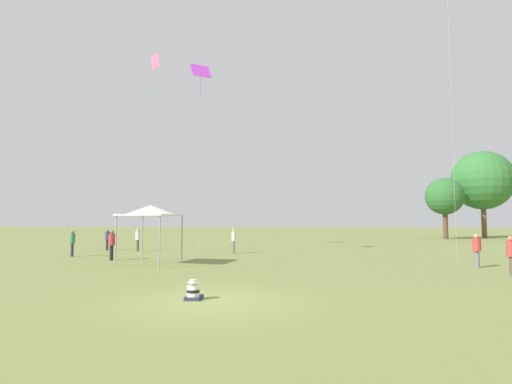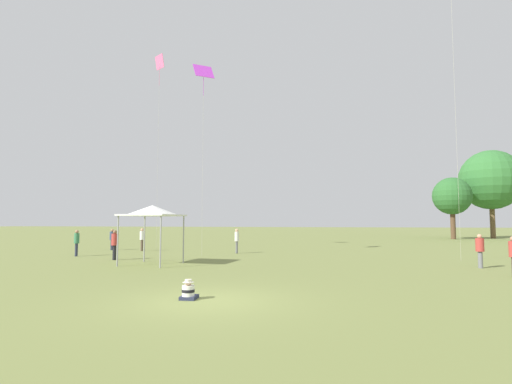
{
  "view_description": "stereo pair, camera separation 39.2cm",
  "coord_description": "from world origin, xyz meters",
  "px_view_note": "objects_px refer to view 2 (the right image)",
  "views": [
    {
      "loc": [
        3.38,
        -10.74,
        2.2
      ],
      "look_at": [
        -0.18,
        7.04,
        3.55
      ],
      "focal_mm": 28.0,
      "sensor_mm": 36.0,
      "label": 1
    },
    {
      "loc": [
        3.76,
        -10.66,
        2.2
      ],
      "look_at": [
        -0.18,
        7.04,
        3.55
      ],
      "focal_mm": 28.0,
      "sensor_mm": 36.0,
      "label": 2
    }
  ],
  "objects_px": {
    "canopy_tent": "(152,211)",
    "kite_1": "(204,75)",
    "person_standing_2": "(112,238)",
    "kite_0": "(159,68)",
    "person_standing_5": "(142,237)",
    "person_standing_6": "(480,248)",
    "distant_tree_0": "(452,196)",
    "person_standing_3": "(115,242)",
    "person_standing_0": "(77,240)",
    "distant_tree_1": "(491,180)",
    "person_standing_1": "(237,238)",
    "seated_toddler": "(188,291)"
  },
  "relations": [
    {
      "from": "person_standing_2",
      "to": "kite_0",
      "type": "height_order",
      "value": "kite_0"
    },
    {
      "from": "person_standing_1",
      "to": "person_standing_5",
      "type": "bearing_deg",
      "value": 150.21
    },
    {
      "from": "canopy_tent",
      "to": "distant_tree_0",
      "type": "height_order",
      "value": "distant_tree_0"
    },
    {
      "from": "person_standing_6",
      "to": "distant_tree_0",
      "type": "height_order",
      "value": "distant_tree_0"
    },
    {
      "from": "person_standing_6",
      "to": "distant_tree_1",
      "type": "distance_m",
      "value": 39.59
    },
    {
      "from": "kite_0",
      "to": "distant_tree_1",
      "type": "relative_size",
      "value": 1.36
    },
    {
      "from": "person_standing_1",
      "to": "kite_1",
      "type": "relative_size",
      "value": 0.13
    },
    {
      "from": "person_standing_6",
      "to": "distant_tree_1",
      "type": "xyz_separation_m",
      "value": [
        12.66,
        36.91,
        6.74
      ]
    },
    {
      "from": "person_standing_1",
      "to": "person_standing_2",
      "type": "height_order",
      "value": "person_standing_1"
    },
    {
      "from": "person_standing_1",
      "to": "seated_toddler",
      "type": "bearing_deg",
      "value": -104.36
    },
    {
      "from": "person_standing_3",
      "to": "person_standing_5",
      "type": "relative_size",
      "value": 1.01
    },
    {
      "from": "person_standing_2",
      "to": "person_standing_6",
      "type": "xyz_separation_m",
      "value": [
        23.88,
        -6.98,
        -0.02
      ]
    },
    {
      "from": "seated_toddler",
      "to": "person_standing_3",
      "type": "relative_size",
      "value": 0.34
    },
    {
      "from": "person_standing_3",
      "to": "person_standing_6",
      "type": "bearing_deg",
      "value": -5.84
    },
    {
      "from": "seated_toddler",
      "to": "canopy_tent",
      "type": "distance_m",
      "value": 10.09
    },
    {
      "from": "seated_toddler",
      "to": "person_standing_6",
      "type": "xyz_separation_m",
      "value": [
        10.6,
        10.13,
        0.72
      ]
    },
    {
      "from": "person_standing_5",
      "to": "distant_tree_0",
      "type": "bearing_deg",
      "value": -113.7
    },
    {
      "from": "person_standing_6",
      "to": "distant_tree_0",
      "type": "xyz_separation_m",
      "value": [
        7.03,
        33.51,
        4.44
      ]
    },
    {
      "from": "person_standing_3",
      "to": "person_standing_6",
      "type": "distance_m",
      "value": 19.2
    },
    {
      "from": "person_standing_6",
      "to": "distant_tree_0",
      "type": "relative_size",
      "value": 0.21
    },
    {
      "from": "person_standing_1",
      "to": "distant_tree_0",
      "type": "xyz_separation_m",
      "value": [
        20.62,
        27.52,
        4.34
      ]
    },
    {
      "from": "person_standing_3",
      "to": "person_standing_5",
      "type": "height_order",
      "value": "person_standing_3"
    },
    {
      "from": "person_standing_2",
      "to": "person_standing_3",
      "type": "distance_m",
      "value": 8.53
    },
    {
      "from": "person_standing_6",
      "to": "person_standing_3",
      "type": "bearing_deg",
      "value": -44.63
    },
    {
      "from": "seated_toddler",
      "to": "person_standing_2",
      "type": "relative_size",
      "value": 0.36
    },
    {
      "from": "person_standing_3",
      "to": "canopy_tent",
      "type": "bearing_deg",
      "value": -35.33
    },
    {
      "from": "canopy_tent",
      "to": "kite_1",
      "type": "height_order",
      "value": "kite_1"
    },
    {
      "from": "seated_toddler",
      "to": "canopy_tent",
      "type": "xyz_separation_m",
      "value": [
        -5.35,
        8.18,
        2.51
      ]
    },
    {
      "from": "person_standing_1",
      "to": "distant_tree_0",
      "type": "bearing_deg",
      "value": 28.27
    },
    {
      "from": "distant_tree_0",
      "to": "person_standing_6",
      "type": "bearing_deg",
      "value": -101.84
    },
    {
      "from": "person_standing_0",
      "to": "kite_0",
      "type": "height_order",
      "value": "kite_0"
    },
    {
      "from": "person_standing_3",
      "to": "kite_1",
      "type": "xyz_separation_m",
      "value": [
        3.75,
        4.2,
        11.1
      ]
    },
    {
      "from": "canopy_tent",
      "to": "kite_1",
      "type": "relative_size",
      "value": 0.24
    },
    {
      "from": "seated_toddler",
      "to": "kite_1",
      "type": "relative_size",
      "value": 0.05
    },
    {
      "from": "kite_1",
      "to": "seated_toddler",
      "type": "bearing_deg",
      "value": -64.01
    },
    {
      "from": "person_standing_0",
      "to": "kite_1",
      "type": "distance_m",
      "value": 13.64
    },
    {
      "from": "person_standing_0",
      "to": "person_standing_3",
      "type": "relative_size",
      "value": 0.97
    },
    {
      "from": "canopy_tent",
      "to": "person_standing_0",
      "type": "bearing_deg",
      "value": 153.55
    },
    {
      "from": "person_standing_3",
      "to": "person_standing_5",
      "type": "xyz_separation_m",
      "value": [
        -1.96,
        6.78,
        0.0
      ]
    },
    {
      "from": "seated_toddler",
      "to": "kite_1",
      "type": "height_order",
      "value": "kite_1"
    },
    {
      "from": "person_standing_3",
      "to": "kite_1",
      "type": "relative_size",
      "value": 0.13
    },
    {
      "from": "person_standing_2",
      "to": "kite_1",
      "type": "relative_size",
      "value": 0.13
    },
    {
      "from": "seated_toddler",
      "to": "person_standing_0",
      "type": "xyz_separation_m",
      "value": [
        -12.34,
        11.66,
        0.77
      ]
    },
    {
      "from": "person_standing_3",
      "to": "distant_tree_0",
      "type": "relative_size",
      "value": 0.22
    },
    {
      "from": "person_standing_2",
      "to": "person_standing_5",
      "type": "height_order",
      "value": "person_standing_5"
    },
    {
      "from": "person_standing_5",
      "to": "canopy_tent",
      "type": "bearing_deg",
      "value": 143.9
    },
    {
      "from": "person_standing_3",
      "to": "kite_0",
      "type": "distance_m",
      "value": 16.26
    },
    {
      "from": "person_standing_1",
      "to": "person_standing_2",
      "type": "bearing_deg",
      "value": 149.6
    },
    {
      "from": "person_standing_6",
      "to": "canopy_tent",
      "type": "bearing_deg",
      "value": -38.08
    },
    {
      "from": "seated_toddler",
      "to": "distant_tree_0",
      "type": "xyz_separation_m",
      "value": [
        17.62,
        43.64,
        5.16
      ]
    }
  ]
}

